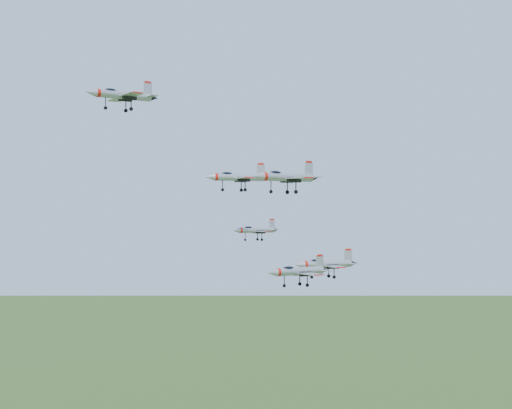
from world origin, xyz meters
TOP-DOWN VIEW (x-y plane):
  - jet_lead at (-17.68, 8.20)m, footprint 13.79×11.43m
  - jet_left_high at (0.64, -1.42)m, footprint 12.33×10.53m
  - jet_right_high at (-3.97, -20.75)m, footprint 12.72×10.52m
  - jet_left_low at (13.51, 9.97)m, footprint 10.76×9.01m
  - jet_right_low at (7.99, -9.81)m, footprint 13.33×11.09m
  - jet_trail at (19.02, -5.21)m, footprint 13.18×11.24m

SIDE VIEW (x-z plane):
  - jet_right_low at x=7.99m, z-range 108.35..111.91m
  - jet_trail at x=19.02m, z-range 108.84..112.44m
  - jet_left_low at x=13.51m, z-range 115.50..118.38m
  - jet_right_high at x=-3.97m, z-range 124.56..127.96m
  - jet_left_high at x=0.64m, z-range 125.37..128.75m
  - jet_lead at x=-17.68m, z-range 139.66..143.34m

